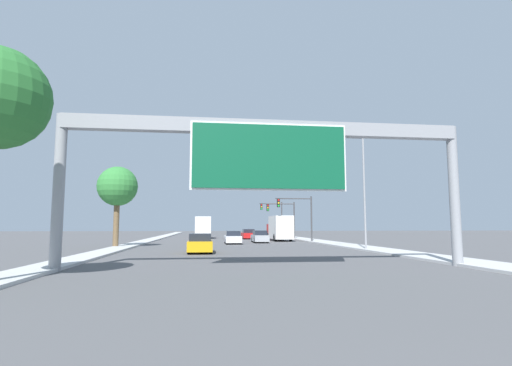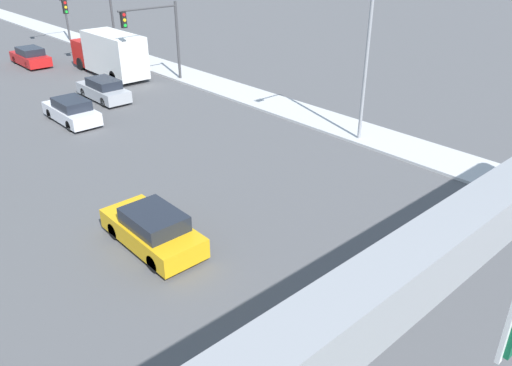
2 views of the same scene
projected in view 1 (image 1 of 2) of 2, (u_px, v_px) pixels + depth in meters
sidewalk_right at (298, 238)px, 62.32m from camera, size 3.00×120.00×0.15m
median_strip_left at (154, 239)px, 59.58m from camera, size 2.00×120.00×0.15m
sign_gantry at (269, 151)px, 19.98m from camera, size 20.43×0.73×7.38m
car_mid_center at (260, 237)px, 48.81m from camera, size 1.71×4.71×1.48m
car_near_right at (233, 238)px, 45.61m from camera, size 1.77×4.53×1.46m
car_mid_right at (200, 244)px, 30.65m from camera, size 1.84×4.43×1.48m
car_far_center at (248, 234)px, 61.89m from camera, size 1.88×4.71×1.52m
truck_box_primary at (203, 227)px, 64.61m from camera, size 2.42×8.14×3.47m
truck_box_secondary at (279, 228)px, 54.83m from camera, size 2.37×8.55×3.37m
traffic_light_near_intersection at (299, 211)px, 50.57m from camera, size 4.73×0.32×5.79m
traffic_light_mid_block at (284, 214)px, 60.43m from camera, size 4.52×0.32×5.64m
traffic_light_far_intersection at (275, 214)px, 70.36m from camera, size 4.05×0.32×6.23m
palm_tree_background at (118, 187)px, 38.18m from camera, size 3.78×3.78×7.72m
street_lamp_right at (361, 183)px, 34.16m from camera, size 2.53×0.28×9.78m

